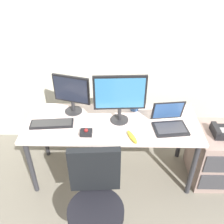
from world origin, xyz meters
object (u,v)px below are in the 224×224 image
(coffee_mug, at_px, (135,106))
(banana, at_px, (132,137))
(monitor_main, at_px, (120,96))
(keyboard, at_px, (52,124))
(paper_notepad, at_px, (167,113))
(monitor_side, at_px, (72,92))
(file_cabinet, at_px, (213,155))
(desk_phone, at_px, (220,131))
(office_chair, at_px, (96,209))
(laptop, at_px, (170,122))
(trackball_mouse, at_px, (86,132))

(coffee_mug, xyz_separation_m, banana, (-0.05, -0.47, -0.03))
(monitor_main, distance_m, keyboard, 0.71)
(coffee_mug, bearing_deg, paper_notepad, -11.32)
(keyboard, relative_size, coffee_mug, 4.26)
(monitor_main, height_order, monitor_side, monitor_main)
(file_cabinet, xyz_separation_m, desk_phone, (-0.01, -0.02, 0.34))
(file_cabinet, height_order, office_chair, office_chair)
(office_chair, relative_size, coffee_mug, 9.42)
(office_chair, height_order, monitor_main, monitor_main)
(monitor_main, bearing_deg, laptop, -10.43)
(desk_phone, relative_size, banana, 1.05)
(file_cabinet, xyz_separation_m, laptop, (-0.53, -0.03, 0.46))
(monitor_side, bearing_deg, keyboard, -127.83)
(monitor_side, height_order, paper_notepad, monitor_side)
(coffee_mug, bearing_deg, file_cabinet, -16.34)
(monitor_side, relative_size, keyboard, 0.97)
(keyboard, height_order, banana, banana)
(monitor_side, height_order, keyboard, monitor_side)
(monitor_side, height_order, coffee_mug, monitor_side)
(laptop, bearing_deg, desk_phone, 1.98)
(office_chair, height_order, keyboard, office_chair)
(file_cabinet, bearing_deg, monitor_side, 172.32)
(paper_notepad, bearing_deg, coffee_mug, 168.68)
(monitor_side, height_order, banana, monitor_side)
(office_chair, bearing_deg, desk_phone, 31.46)
(laptop, bearing_deg, paper_notepad, 85.77)
(file_cabinet, bearing_deg, paper_notepad, 160.55)
(trackball_mouse, bearing_deg, file_cabinet, 7.31)
(desk_phone, relative_size, office_chair, 0.22)
(monitor_side, xyz_separation_m, banana, (0.59, -0.42, -0.21))
(keyboard, xyz_separation_m, banana, (0.77, -0.19, 0.01))
(laptop, xyz_separation_m, trackball_mouse, (-0.78, -0.13, -0.03))
(laptop, distance_m, coffee_mug, 0.42)
(keyboard, distance_m, paper_notepad, 1.16)
(file_cabinet, distance_m, coffee_mug, 0.99)
(office_chair, bearing_deg, paper_notepad, 53.58)
(file_cabinet, relative_size, desk_phone, 3.04)
(office_chair, distance_m, trackball_mouse, 0.66)
(desk_phone, xyz_separation_m, office_chair, (-1.18, -0.72, -0.22))
(monitor_side, bearing_deg, trackball_mouse, -65.02)
(monitor_main, distance_m, monitor_side, 0.50)
(file_cabinet, height_order, desk_phone, desk_phone)
(file_cabinet, distance_m, laptop, 0.70)
(trackball_mouse, distance_m, paper_notepad, 0.87)
(keyboard, xyz_separation_m, paper_notepad, (1.14, 0.21, -0.01))
(banana, bearing_deg, monitor_main, 112.57)
(office_chair, relative_size, laptop, 2.72)
(file_cabinet, distance_m, banana, 1.01)
(monitor_main, bearing_deg, coffee_mug, 50.18)
(office_chair, height_order, monitor_side, monitor_side)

